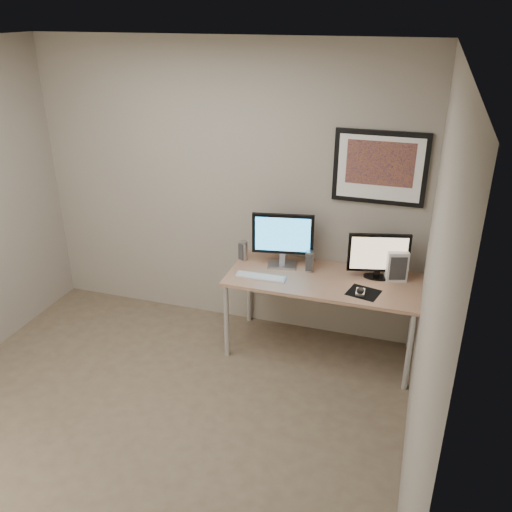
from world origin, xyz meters
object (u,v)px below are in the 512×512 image
object	(u,v)px
desk	(323,285)
monitor_large	(283,238)
speaker_left	(244,251)
speaker_right	(310,261)
keyboard	(260,277)
fan_unit	(396,265)
monitor_tv	(379,255)
framed_art	(380,168)

from	to	relation	value
desk	monitor_large	bearing A→B (deg)	161.90
speaker_left	speaker_right	bearing A→B (deg)	18.48
monitor_large	speaker_left	xyz separation A→B (m)	(-0.36, 0.01, -0.18)
speaker_left	keyboard	size ratio (longest dim) A/B	0.42
monitor_large	fan_unit	xyz separation A→B (m)	(0.97, 0.04, -0.14)
monitor_tv	fan_unit	bearing A→B (deg)	-4.35
keyboard	fan_unit	world-z (taller)	fan_unit
framed_art	keyboard	size ratio (longest dim) A/B	1.74
monitor_large	keyboard	distance (m)	0.39
framed_art	monitor_tv	world-z (taller)	framed_art
speaker_left	keyboard	bearing A→B (deg)	-27.08
fan_unit	framed_art	bearing A→B (deg)	125.27
speaker_left	fan_unit	world-z (taller)	fan_unit
speaker_right	keyboard	xyz separation A→B (m)	(-0.36, -0.25, -0.08)
desk	fan_unit	xyz separation A→B (m)	(0.57, 0.16, 0.20)
monitor_large	monitor_tv	size ratio (longest dim) A/B	1.05
fan_unit	monitor_tv	bearing A→B (deg)	171.68
monitor_tv	keyboard	xyz separation A→B (m)	(-0.93, -0.28, -0.21)
desk	framed_art	bearing A→B (deg)	43.46
fan_unit	speaker_right	bearing A→B (deg)	167.18
monitor_tv	monitor_large	bearing A→B (deg)	166.89
speaker_right	monitor_large	bearing A→B (deg)	167.83
monitor_large	speaker_left	bearing A→B (deg)	167.68
keyboard	monitor_large	bearing A→B (deg)	66.20
speaker_right	framed_art	bearing A→B (deg)	19.09
speaker_right	keyboard	bearing A→B (deg)	-151.77
desk	fan_unit	size ratio (longest dim) A/B	6.16
monitor_tv	speaker_right	xyz separation A→B (m)	(-0.57, -0.04, -0.12)
speaker_right	fan_unit	size ratio (longest dim) A/B	0.71
monitor_large	speaker_right	world-z (taller)	monitor_large
monitor_tv	speaker_right	size ratio (longest dim) A/B	2.70
monitor_tv	fan_unit	xyz separation A→B (m)	(0.15, 0.03, -0.08)
monitor_tv	speaker_left	size ratio (longest dim) A/B	2.75
speaker_left	monitor_large	bearing A→B (deg)	20.19
keyboard	desk	bearing A→B (deg)	15.04
framed_art	monitor_tv	bearing A→B (deg)	-69.34
monitor_tv	speaker_left	world-z (taller)	monitor_tv
keyboard	framed_art	bearing A→B (deg)	28.13
speaker_right	speaker_left	bearing A→B (deg)	170.31
keyboard	speaker_right	bearing A→B (deg)	33.19
monitor_tv	keyboard	size ratio (longest dim) A/B	1.16
framed_art	speaker_right	world-z (taller)	framed_art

